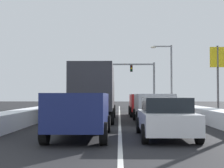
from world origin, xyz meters
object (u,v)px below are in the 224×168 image
(sedan_white_right_lane_nearest, at_px, (165,117))
(suv_red_right_lane_third, at_px, (143,103))
(sedan_tan_center_lane_third, at_px, (99,105))
(box_truck_center_lane_second, at_px, (94,90))
(street_lamp_right_mid, at_px, (168,70))
(suv_silver_right_lane_second, at_px, (153,105))
(suv_navy_center_lane_nearest, at_px, (80,111))
(traffic_light_gantry, at_px, (128,73))

(sedan_white_right_lane_nearest, distance_m, suv_red_right_lane_third, 12.80)
(sedan_white_right_lane_nearest, bearing_deg, sedan_tan_center_lane_third, 102.32)
(suv_red_right_lane_third, relative_size, box_truck_center_lane_second, 0.68)
(sedan_tan_center_lane_third, xyz_separation_m, street_lamp_right_mid, (7.76, 11.33, 3.89))
(suv_silver_right_lane_second, xyz_separation_m, suv_navy_center_lane_nearest, (-3.43, -6.83, 0.00))
(suv_navy_center_lane_nearest, bearing_deg, sedan_white_right_lane_nearest, 1.77)
(sedan_white_right_lane_nearest, distance_m, suv_silver_right_lane_second, 6.74)
(suv_silver_right_lane_second, relative_size, suv_navy_center_lane_nearest, 1.00)
(sedan_white_right_lane_nearest, bearing_deg, suv_silver_right_lane_second, 87.99)
(suv_silver_right_lane_second, distance_m, suv_red_right_lane_third, 6.07)
(sedan_white_right_lane_nearest, bearing_deg, suv_navy_center_lane_nearest, -178.23)
(suv_red_right_lane_third, relative_size, suv_navy_center_lane_nearest, 1.00)
(box_truck_center_lane_second, relative_size, traffic_light_gantry, 0.68)
(suv_red_right_lane_third, xyz_separation_m, traffic_light_gantry, (-0.64, 20.41, 3.71))
(traffic_light_gantry, bearing_deg, street_lamp_right_mid, -51.09)
(traffic_light_gantry, bearing_deg, suv_navy_center_lane_nearest, -94.58)
(sedan_tan_center_lane_third, distance_m, street_lamp_right_mid, 14.27)
(suv_red_right_lane_third, bearing_deg, box_truck_center_lane_second, -123.40)
(suv_silver_right_lane_second, distance_m, suv_navy_center_lane_nearest, 7.64)
(street_lamp_right_mid, bearing_deg, sedan_white_right_lane_nearest, -98.95)
(suv_navy_center_lane_nearest, xyz_separation_m, street_lamp_right_mid, (7.48, 27.34, 3.64))
(sedan_white_right_lane_nearest, xyz_separation_m, box_truck_center_lane_second, (-3.26, 7.67, 1.14))
(sedan_white_right_lane_nearest, height_order, box_truck_center_lane_second, box_truck_center_lane_second)
(suv_silver_right_lane_second, relative_size, box_truck_center_lane_second, 0.68)
(sedan_white_right_lane_nearest, distance_m, traffic_light_gantry, 33.44)
(sedan_white_right_lane_nearest, bearing_deg, traffic_light_gantry, 90.91)
(sedan_white_right_lane_nearest, distance_m, sedan_tan_center_lane_third, 16.29)
(suv_red_right_lane_third, xyz_separation_m, suv_navy_center_lane_nearest, (-3.31, -12.90, 0.00))
(sedan_tan_center_lane_third, bearing_deg, suv_silver_right_lane_second, -68.01)
(sedan_white_right_lane_nearest, height_order, suv_red_right_lane_third, suv_red_right_lane_third)
(suv_red_right_lane_third, distance_m, sedan_tan_center_lane_third, 4.76)
(sedan_white_right_lane_nearest, height_order, street_lamp_right_mid, street_lamp_right_mid)
(sedan_white_right_lane_nearest, distance_m, suv_navy_center_lane_nearest, 3.20)
(sedan_tan_center_lane_third, height_order, street_lamp_right_mid, street_lamp_right_mid)
(suv_red_right_lane_third, distance_m, box_truck_center_lane_second, 6.21)
(suv_silver_right_lane_second, bearing_deg, street_lamp_right_mid, 78.82)
(suv_navy_center_lane_nearest, distance_m, street_lamp_right_mid, 28.58)
(street_lamp_right_mid, bearing_deg, box_truck_center_lane_second, -111.10)
(sedan_white_right_lane_nearest, relative_size, suv_navy_center_lane_nearest, 0.92)
(suv_red_right_lane_third, bearing_deg, sedan_tan_center_lane_third, 139.10)
(suv_navy_center_lane_nearest, bearing_deg, sedan_tan_center_lane_third, 91.02)
(suv_red_right_lane_third, bearing_deg, suv_navy_center_lane_nearest, -104.39)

